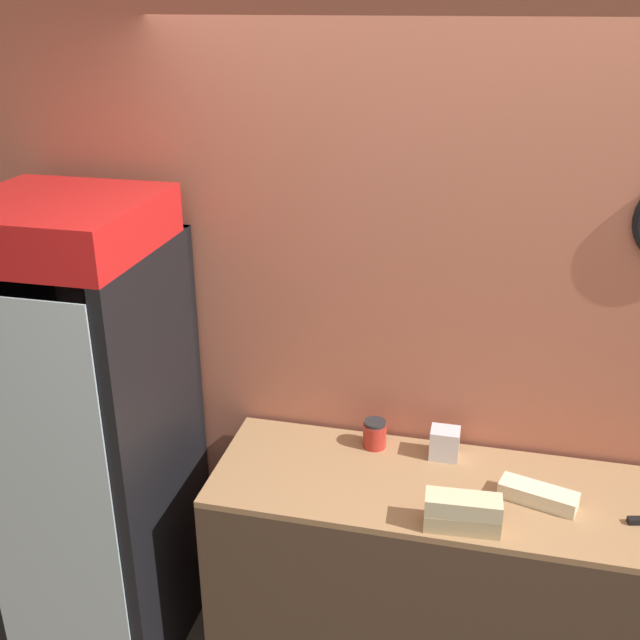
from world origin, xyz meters
TOP-DOWN VIEW (x-y plane):
  - wall_back at (0.00, 1.19)m, footprint 5.20×0.09m
  - prep_counter at (0.00, 0.85)m, footprint 1.86×0.59m
  - beverage_cooler at (-1.44, 0.83)m, footprint 0.64×0.72m
  - sandwich_stack_bottom at (-0.01, 0.62)m, footprint 0.26×0.11m
  - sandwich_stack_middle at (-0.01, 0.62)m, footprint 0.26×0.11m
  - sandwich_flat_left at (0.25, 0.83)m, footprint 0.28×0.16m
  - condiment_jar at (-0.37, 1.05)m, footprint 0.09×0.09m
  - napkin_dispenser at (-0.10, 1.04)m, footprint 0.11×0.09m

SIDE VIEW (x-z plane):
  - prep_counter at x=0.00m, z-range 0.00..0.92m
  - sandwich_flat_left at x=0.25m, z-range 0.92..0.98m
  - sandwich_stack_bottom at x=-0.01m, z-range 0.92..0.99m
  - condiment_jar at x=-0.37m, z-range 0.92..1.04m
  - napkin_dispenser at x=-0.10m, z-range 0.92..1.04m
  - sandwich_stack_middle at x=-0.01m, z-range 0.99..1.05m
  - beverage_cooler at x=-1.44m, z-range 0.08..2.02m
  - wall_back at x=0.00m, z-range 0.00..2.70m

